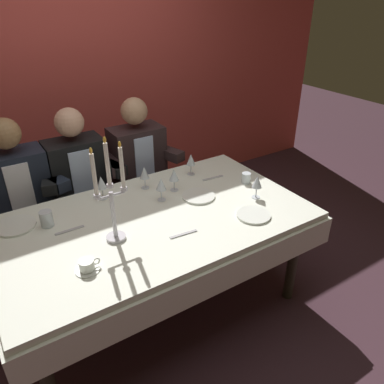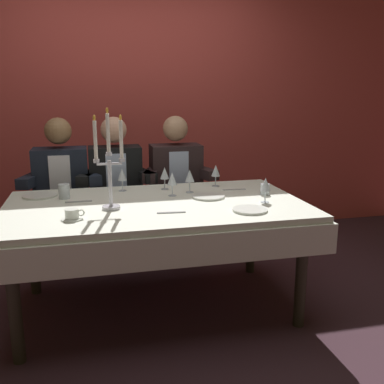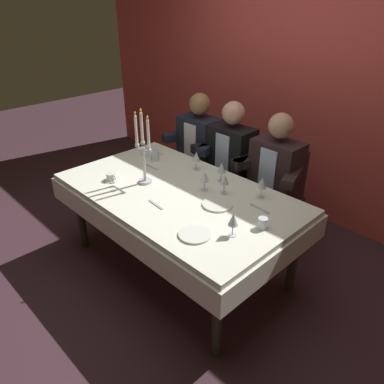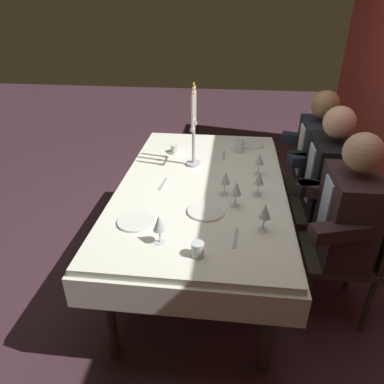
% 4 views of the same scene
% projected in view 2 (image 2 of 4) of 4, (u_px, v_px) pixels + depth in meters
% --- Properties ---
extents(ground_plane, '(12.00, 12.00, 0.00)m').
position_uv_depth(ground_plane, '(158.00, 307.00, 2.99)').
color(ground_plane, '#3E262E').
extents(back_wall, '(6.00, 0.12, 2.70)m').
position_uv_depth(back_wall, '(129.00, 100.00, 4.26)').
color(back_wall, '#CA4740').
rests_on(back_wall, ground_plane).
extents(dining_table, '(1.94, 1.14, 0.74)m').
position_uv_depth(dining_table, '(156.00, 220.00, 2.85)').
color(dining_table, white).
rests_on(dining_table, ground_plane).
extents(candelabra, '(0.19, 0.11, 0.61)m').
position_uv_depth(candelabra, '(110.00, 168.00, 2.62)').
color(candelabra, silver).
rests_on(candelabra, dining_table).
extents(dinner_plate_0, '(0.22, 0.22, 0.01)m').
position_uv_depth(dinner_plate_0, '(208.00, 196.00, 2.96)').
color(dinner_plate_0, white).
rests_on(dinner_plate_0, dining_table).
extents(dinner_plate_1, '(0.23, 0.23, 0.01)m').
position_uv_depth(dinner_plate_1, '(40.00, 196.00, 2.98)').
color(dinner_plate_1, white).
rests_on(dinner_plate_1, dining_table).
extents(dinner_plate_2, '(0.21, 0.21, 0.01)m').
position_uv_depth(dinner_plate_2, '(250.00, 210.00, 2.63)').
color(dinner_plate_2, white).
rests_on(dinner_plate_2, dining_table).
extents(wine_glass_0, '(0.07, 0.07, 0.16)m').
position_uv_depth(wine_glass_0, '(122.00, 175.00, 3.12)').
color(wine_glass_0, silver).
rests_on(wine_glass_0, dining_table).
extents(wine_glass_1, '(0.07, 0.07, 0.16)m').
position_uv_depth(wine_glass_1, '(190.00, 176.00, 3.08)').
color(wine_glass_1, silver).
rests_on(wine_glass_1, dining_table).
extents(wine_glass_2, '(0.07, 0.07, 0.16)m').
position_uv_depth(wine_glass_2, '(216.00, 171.00, 3.27)').
color(wine_glass_2, silver).
rests_on(wine_glass_2, dining_table).
extents(wine_glass_3, '(0.07, 0.07, 0.16)m').
position_uv_depth(wine_glass_3, '(165.00, 174.00, 3.18)').
color(wine_glass_3, silver).
rests_on(wine_glass_3, dining_table).
extents(wine_glass_4, '(0.07, 0.07, 0.16)m').
position_uv_depth(wine_glass_4, '(265.00, 185.00, 2.81)').
color(wine_glass_4, silver).
rests_on(wine_glass_4, dining_table).
extents(wine_glass_5, '(0.07, 0.07, 0.16)m').
position_uv_depth(wine_glass_5, '(172.00, 180.00, 2.98)').
color(wine_glass_5, silver).
rests_on(wine_glass_5, dining_table).
extents(water_tumbler_0, '(0.06, 0.06, 0.08)m').
position_uv_depth(water_tumbler_0, '(265.00, 189.00, 3.04)').
color(water_tumbler_0, silver).
rests_on(water_tumbler_0, dining_table).
extents(water_tumbler_1, '(0.07, 0.07, 0.10)m').
position_uv_depth(water_tumbler_1, '(64.00, 191.00, 2.92)').
color(water_tumbler_1, silver).
rests_on(water_tumbler_1, dining_table).
extents(coffee_cup_0, '(0.13, 0.12, 0.06)m').
position_uv_depth(coffee_cup_0, '(72.00, 215.00, 2.45)').
color(coffee_cup_0, white).
rests_on(coffee_cup_0, dining_table).
extents(spoon_0, '(0.17, 0.02, 0.01)m').
position_uv_depth(spoon_0, '(79.00, 202.00, 2.84)').
color(spoon_0, '#B7B7BC').
rests_on(spoon_0, dining_table).
extents(spoon_1, '(0.17, 0.03, 0.01)m').
position_uv_depth(spoon_1, '(234.00, 189.00, 3.18)').
color(spoon_1, '#B7B7BC').
rests_on(spoon_1, dining_table).
extents(fork_2, '(0.17, 0.03, 0.01)m').
position_uv_depth(fork_2, '(171.00, 212.00, 2.59)').
color(fork_2, '#B7B7BC').
rests_on(fork_2, dining_table).
extents(seated_diner_0, '(0.63, 0.48, 1.24)m').
position_uv_depth(seated_diner_0, '(62.00, 181.00, 3.52)').
color(seated_diner_0, '#2F2A1F').
rests_on(seated_diner_0, ground_plane).
extents(seated_diner_1, '(0.63, 0.48, 1.24)m').
position_uv_depth(seated_diner_1, '(116.00, 178.00, 3.62)').
color(seated_diner_1, '#2F2A1F').
rests_on(seated_diner_1, ground_plane).
extents(seated_diner_2, '(0.63, 0.48, 1.24)m').
position_uv_depth(seated_diner_2, '(176.00, 176.00, 3.73)').
color(seated_diner_2, '#2F2A1F').
rests_on(seated_diner_2, ground_plane).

